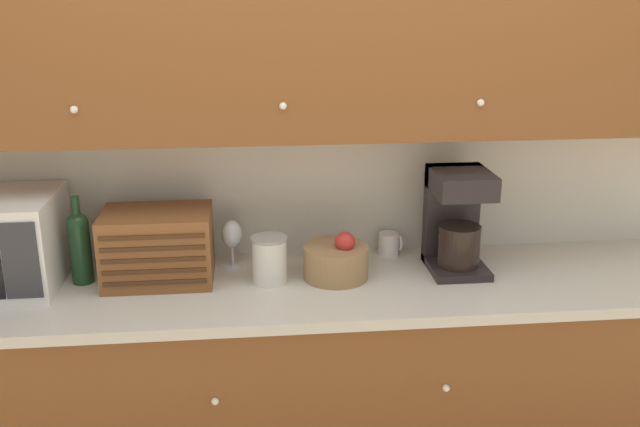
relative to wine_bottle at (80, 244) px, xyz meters
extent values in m
cube|color=white|center=(0.89, 0.26, 0.22)|extent=(5.61, 0.06, 2.60)
cube|color=brown|center=(0.89, -0.08, -0.63)|extent=(3.21, 0.63, 0.89)
cube|color=beige|center=(0.89, -0.10, -0.17)|extent=(3.23, 0.66, 0.04)
sphere|color=white|center=(0.49, -0.40, -0.44)|extent=(0.03, 0.03, 0.03)
sphere|color=white|center=(1.29, -0.40, -0.44)|extent=(0.03, 0.03, 0.03)
cube|color=beige|center=(0.89, 0.23, 0.11)|extent=(3.21, 0.01, 0.52)
cube|color=brown|center=(1.10, 0.07, 0.76)|extent=(2.79, 0.32, 0.78)
sphere|color=white|center=(0.05, -0.09, 0.51)|extent=(0.03, 0.03, 0.03)
sphere|color=white|center=(0.75, -0.09, 0.51)|extent=(0.03, 0.03, 0.03)
sphere|color=white|center=(1.45, -0.09, 0.51)|extent=(0.03, 0.03, 0.03)
cube|color=#2D2D33|center=(-0.15, -0.20, 0.02)|extent=(0.12, 0.01, 0.27)
cylinder|color=#19381E|center=(0.00, 0.00, -0.03)|extent=(0.08, 0.08, 0.23)
sphere|color=#19381E|center=(0.00, 0.00, 0.08)|extent=(0.08, 0.08, 0.08)
cylinder|color=#19381E|center=(0.00, 0.00, 0.14)|extent=(0.03, 0.03, 0.08)
cube|color=brown|center=(0.28, -0.01, -0.02)|extent=(0.40, 0.28, 0.27)
cube|color=#432713|center=(0.28, -0.15, -0.10)|extent=(0.36, 0.01, 0.02)
cube|color=#432713|center=(0.28, -0.15, -0.06)|extent=(0.36, 0.01, 0.02)
cube|color=#432713|center=(0.28, -0.15, -0.02)|extent=(0.36, 0.01, 0.02)
cube|color=#432713|center=(0.28, -0.15, 0.03)|extent=(0.36, 0.01, 0.02)
cube|color=#432713|center=(0.28, -0.15, 0.07)|extent=(0.36, 0.01, 0.02)
cylinder|color=silver|center=(0.55, 0.09, -0.15)|extent=(0.07, 0.07, 0.01)
cylinder|color=silver|center=(0.55, 0.09, -0.11)|extent=(0.01, 0.01, 0.08)
ellipsoid|color=silver|center=(0.55, 0.09, -0.01)|extent=(0.08, 0.08, 0.11)
cylinder|color=silver|center=(0.69, -0.07, -0.07)|extent=(0.13, 0.13, 0.17)
cylinder|color=gray|center=(0.69, -0.07, 0.02)|extent=(0.13, 0.13, 0.01)
cylinder|color=#937047|center=(0.94, -0.05, -0.09)|extent=(0.24, 0.24, 0.13)
sphere|color=red|center=(0.97, -0.07, 0.00)|extent=(0.08, 0.08, 0.08)
cylinder|color=silver|center=(1.18, 0.16, -0.10)|extent=(0.08, 0.08, 0.09)
torus|color=silver|center=(1.23, 0.16, -0.10)|extent=(0.01, 0.06, 0.06)
cube|color=black|center=(1.41, -0.03, -0.13)|extent=(0.21, 0.26, 0.03)
cylinder|color=black|center=(1.41, -0.05, -0.04)|extent=(0.16, 0.16, 0.16)
cube|color=black|center=(1.41, 0.07, 0.05)|extent=(0.21, 0.06, 0.40)
cube|color=black|center=(1.41, -0.03, 0.20)|extent=(0.21, 0.26, 0.09)
camera|label=1|loc=(0.62, -2.52, 0.91)|focal=40.00mm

